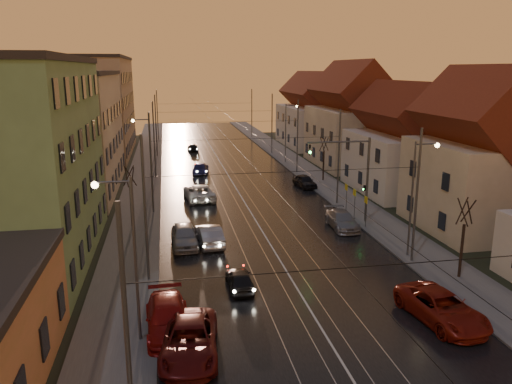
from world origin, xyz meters
TOP-DOWN VIEW (x-y plane):
  - ground at (0.00, 0.00)m, footprint 160.00×160.00m
  - road at (0.00, 40.00)m, footprint 16.00×120.00m
  - sidewalk_left at (-10.00, 40.00)m, footprint 4.00×120.00m
  - sidewalk_right at (10.00, 40.00)m, footprint 4.00×120.00m
  - tram_rail_0 at (-2.20, 40.00)m, footprint 0.06×120.00m
  - tram_rail_1 at (-0.77, 40.00)m, footprint 0.06×120.00m
  - tram_rail_2 at (0.77, 40.00)m, footprint 0.06×120.00m
  - tram_rail_3 at (2.20, 40.00)m, footprint 0.06×120.00m
  - apartment_left_1 at (-17.50, 14.00)m, footprint 10.00×18.00m
  - apartment_left_2 at (-17.50, 34.00)m, footprint 10.00×20.00m
  - apartment_left_3 at (-17.50, 58.00)m, footprint 10.00×24.00m
  - house_right_1 at (17.00, 15.00)m, footprint 8.67×10.20m
  - house_right_2 at (17.00, 28.00)m, footprint 9.18×12.24m
  - house_right_3 at (17.00, 43.00)m, footprint 9.18×14.28m
  - house_right_4 at (17.00, 61.00)m, footprint 9.18×16.32m
  - catenary_pole_l_0 at (-8.60, -6.00)m, footprint 0.16×0.16m
  - catenary_pole_l_1 at (-8.60, 9.00)m, footprint 0.16×0.16m
  - catenary_pole_r_1 at (8.60, 9.00)m, footprint 0.16×0.16m
  - catenary_pole_l_2 at (-8.60, 24.00)m, footprint 0.16×0.16m
  - catenary_pole_r_2 at (8.60, 24.00)m, footprint 0.16×0.16m
  - catenary_pole_l_3 at (-8.60, 39.00)m, footprint 0.16×0.16m
  - catenary_pole_r_3 at (8.60, 39.00)m, footprint 0.16×0.16m
  - catenary_pole_l_4 at (-8.60, 54.00)m, footprint 0.16×0.16m
  - catenary_pole_r_4 at (8.60, 54.00)m, footprint 0.16×0.16m
  - catenary_pole_l_5 at (-8.60, 72.00)m, footprint 0.16×0.16m
  - catenary_pole_r_5 at (8.60, 72.00)m, footprint 0.16×0.16m
  - street_lamp_0 at (-9.10, 2.00)m, footprint 1.75×0.32m
  - street_lamp_1 at (9.10, 10.00)m, footprint 1.75×0.32m
  - street_lamp_2 at (-9.10, 30.00)m, footprint 1.75×0.32m
  - street_lamp_3 at (9.10, 46.00)m, footprint 1.75×0.32m
  - traffic_light_mast at (7.99, 18.00)m, footprint 5.30×0.32m
  - bare_tree_0 at (-10.20, 20.00)m, footprint 1.09×1.09m
  - bare_tree_1 at (10.20, 6.00)m, footprint 1.09×1.09m
  - bare_tree_2 at (10.40, 34.00)m, footprint 1.09×1.09m
  - driving_car_0 at (-3.32, 6.94)m, footprint 1.45×3.57m
  - driving_car_1 at (-4.39, 14.89)m, footprint 1.94×4.65m
  - driving_car_2 at (-4.25, 27.94)m, footprint 3.15×5.85m
  - driving_car_3 at (-3.21, 40.95)m, footprint 2.47×4.78m
  - driving_car_4 at (-3.16, 58.05)m, footprint 1.74×3.79m
  - parked_left_1 at (-6.54, 0.42)m, footprint 2.98×5.61m
  - parked_left_2 at (-7.50, 2.70)m, footprint 2.29×5.19m
  - parked_left_3 at (-6.20, 14.86)m, footprint 2.00×4.69m
  - parked_right_0 at (6.24, 1.27)m, footprint 3.23×5.80m
  - parked_right_1 at (6.55, 16.90)m, footprint 2.03×4.75m
  - parked_right_2 at (7.46, 31.37)m, footprint 2.14×4.17m

SIDE VIEW (x-z plane):
  - ground at x=0.00m, z-range 0.00..0.00m
  - road at x=0.00m, z-range 0.00..0.04m
  - tram_rail_0 at x=-2.20m, z-range 0.04..0.07m
  - tram_rail_1 at x=-0.77m, z-range 0.04..0.07m
  - tram_rail_2 at x=0.77m, z-range 0.04..0.07m
  - tram_rail_3 at x=2.20m, z-range 0.04..0.07m
  - sidewalk_left at x=-10.00m, z-range 0.00..0.15m
  - sidewalk_right at x=10.00m, z-range 0.00..0.15m
  - driving_car_0 at x=-3.32m, z-range 0.00..1.22m
  - driving_car_4 at x=-3.16m, z-range 0.00..1.26m
  - driving_car_3 at x=-3.21m, z-range 0.00..1.33m
  - parked_right_2 at x=7.46m, z-range 0.00..1.36m
  - parked_right_1 at x=6.55m, z-range 0.00..1.37m
  - parked_left_2 at x=-7.50m, z-range 0.00..1.48m
  - driving_car_1 at x=-4.39m, z-range 0.00..1.50m
  - parked_left_1 at x=-6.54m, z-range 0.00..1.50m
  - parked_right_0 at x=6.24m, z-range 0.00..1.53m
  - driving_car_2 at x=-4.25m, z-range 0.00..1.56m
  - parked_left_3 at x=-6.20m, z-range 0.00..1.58m
  - bare_tree_0 at x=-10.20m, z-range -0.07..5.04m
  - bare_tree_1 at x=10.20m, z-range -0.07..5.04m
  - bare_tree_2 at x=10.40m, z-range -0.07..5.04m
  - catenary_pole_l_0 at x=-8.60m, z-range 0.00..9.00m
  - catenary_pole_l_1 at x=-8.60m, z-range 0.00..9.00m
  - catenary_pole_r_1 at x=8.60m, z-range 0.00..9.00m
  - catenary_pole_l_2 at x=-8.60m, z-range 0.00..9.00m
  - catenary_pole_r_2 at x=8.60m, z-range 0.00..9.00m
  - catenary_pole_l_3 at x=-8.60m, z-range 0.00..9.00m
  - catenary_pole_r_3 at x=8.60m, z-range 0.00..9.00m
  - catenary_pole_l_4 at x=-8.60m, z-range 0.00..9.00m
  - catenary_pole_r_4 at x=8.60m, z-range 0.00..9.00m
  - catenary_pole_l_5 at x=-8.60m, z-range 0.00..9.00m
  - catenary_pole_r_5 at x=8.60m, z-range 0.00..9.00m
  - traffic_light_mast at x=7.99m, z-range 1.00..8.20m
  - house_right_2 at x=17.00m, z-range 0.04..9.24m
  - street_lamp_0 at x=-9.10m, z-range 0.89..8.89m
  - street_lamp_1 at x=9.10m, z-range 0.89..8.89m
  - street_lamp_2 at x=-9.10m, z-range 0.89..8.89m
  - street_lamp_3 at x=9.10m, z-range 0.89..8.89m
  - house_right_4 at x=17.00m, z-range 0.05..10.05m
  - house_right_1 at x=17.00m, z-range 0.05..10.85m
  - house_right_3 at x=17.00m, z-range 0.05..11.55m
  - apartment_left_2 at x=-17.50m, z-range 0.00..12.00m
  - apartment_left_1 at x=-17.50m, z-range 0.00..13.00m
  - apartment_left_3 at x=-17.50m, z-range 0.00..14.00m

